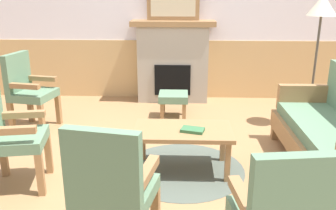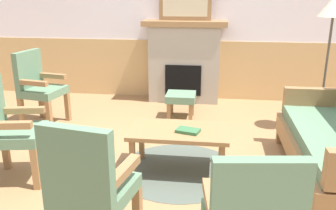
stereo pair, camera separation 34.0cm
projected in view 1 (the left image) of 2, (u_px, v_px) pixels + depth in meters
ground_plane at (167, 166)px, 3.75m from camera, size 14.00×14.00×0.00m
wall_back at (173, 17)px, 5.83m from camera, size 7.20×0.14×2.70m
fireplace at (173, 61)px, 5.79m from camera, size 1.30×0.44×1.28m
framed_picture at (173, 2)px, 5.51m from camera, size 0.80×0.04×0.56m
couch at (336, 136)px, 3.50m from camera, size 0.70×1.80×0.98m
coffee_table at (183, 134)px, 3.57m from camera, size 0.96×0.56×0.44m
round_rug at (182, 169)px, 3.68m from camera, size 1.25×1.25×0.01m
book_on_table at (193, 130)px, 3.48m from camera, size 0.25×0.19×0.03m
footstool at (173, 99)px, 5.07m from camera, size 0.40×0.40×0.36m
armchair_near_fireplace at (28, 88)px, 4.64m from camera, size 0.56×0.56×0.98m
armchair_by_window_left at (8, 131)px, 3.23m from camera, size 0.56×0.56×0.98m
armchair_front_left at (112, 187)px, 2.32m from camera, size 0.56×0.56×0.98m
floor_lamp_by_couch at (321, 14)px, 4.45m from camera, size 0.36×0.36×1.68m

